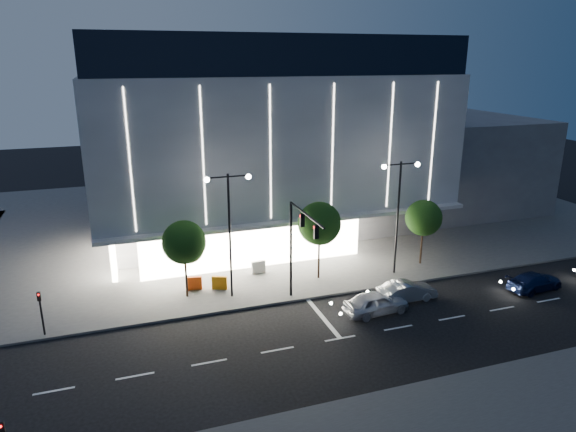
% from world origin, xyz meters
% --- Properties ---
extents(ground, '(160.00, 160.00, 0.00)m').
position_xyz_m(ground, '(0.00, 0.00, 0.00)').
color(ground, black).
rests_on(ground, ground).
extents(sidewalk_museum, '(70.00, 40.00, 0.15)m').
position_xyz_m(sidewalk_museum, '(5.00, 24.00, 0.07)').
color(sidewalk_museum, '#474747').
rests_on(sidewalk_museum, ground).
extents(museum, '(30.00, 25.80, 18.00)m').
position_xyz_m(museum, '(2.98, 22.31, 9.27)').
color(museum, '#4C4C51').
rests_on(museum, ground).
extents(annex_building, '(16.00, 20.00, 10.00)m').
position_xyz_m(annex_building, '(26.00, 24.00, 5.00)').
color(annex_building, '#4C4C51').
rests_on(annex_building, ground).
extents(traffic_mast, '(0.33, 5.89, 7.07)m').
position_xyz_m(traffic_mast, '(1.00, 3.34, 5.03)').
color(traffic_mast, black).
rests_on(traffic_mast, ground).
extents(street_lamp_west, '(3.16, 0.36, 9.00)m').
position_xyz_m(street_lamp_west, '(-3.00, 6.00, 5.96)').
color(street_lamp_west, black).
rests_on(street_lamp_west, ground).
extents(street_lamp_east, '(3.16, 0.36, 9.00)m').
position_xyz_m(street_lamp_east, '(10.00, 6.00, 5.96)').
color(street_lamp_east, black).
rests_on(street_lamp_east, ground).
extents(ped_signal_far, '(0.22, 0.24, 3.00)m').
position_xyz_m(ped_signal_far, '(-15.00, 4.50, 1.89)').
color(ped_signal_far, black).
rests_on(ped_signal_far, ground).
extents(tree_left, '(3.02, 3.02, 5.72)m').
position_xyz_m(tree_left, '(-5.97, 7.02, 4.03)').
color(tree_left, black).
rests_on(tree_left, ground).
extents(tree_mid, '(3.25, 3.25, 6.15)m').
position_xyz_m(tree_mid, '(4.03, 7.02, 4.33)').
color(tree_mid, black).
rests_on(tree_mid, ground).
extents(tree_right, '(2.91, 2.91, 5.51)m').
position_xyz_m(tree_right, '(13.03, 7.02, 3.88)').
color(tree_right, black).
rests_on(tree_right, ground).
extents(car_lead, '(4.61, 2.16, 1.53)m').
position_xyz_m(car_lead, '(5.58, 0.72, 0.76)').
color(car_lead, '#B3B4BB').
rests_on(car_lead, ground).
extents(car_second, '(4.29, 1.61, 1.40)m').
position_xyz_m(car_second, '(8.50, 1.71, 0.70)').
color(car_second, '#B1B4B9').
rests_on(car_second, ground).
extents(car_third, '(4.69, 2.39, 1.30)m').
position_xyz_m(car_third, '(18.30, 0.23, 0.65)').
color(car_third, '#121C44').
rests_on(car_third, ground).
extents(barrier_a, '(1.13, 0.44, 1.00)m').
position_xyz_m(barrier_a, '(-5.34, 7.93, 0.65)').
color(barrier_a, '#F7470D').
rests_on(barrier_a, sidewalk_museum).
extents(barrier_c, '(1.11, 0.64, 1.00)m').
position_xyz_m(barrier_c, '(-3.59, 7.40, 0.65)').
color(barrier_c, orange).
rests_on(barrier_c, sidewalk_museum).
extents(barrier_d, '(1.12, 0.33, 1.00)m').
position_xyz_m(barrier_d, '(-0.12, 9.31, 0.65)').
color(barrier_d, silver).
rests_on(barrier_d, sidewalk_museum).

